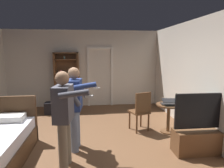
# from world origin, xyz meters

# --- Properties ---
(ground_plane) EXTENTS (7.27, 7.27, 0.00)m
(ground_plane) POSITION_xyz_m (0.00, 0.00, 0.00)
(ground_plane) COLOR brown
(wall_back) EXTENTS (5.57, 0.12, 2.70)m
(wall_back) POSITION_xyz_m (0.00, 3.37, 1.35)
(wall_back) COLOR silver
(wall_back) RESTS_ON ground_plane
(wall_right) EXTENTS (0.12, 6.85, 2.70)m
(wall_right) POSITION_xyz_m (2.72, 0.00, 1.35)
(wall_right) COLOR silver
(wall_right) RESTS_ON ground_plane
(doorway_frame) EXTENTS (0.93, 0.08, 2.13)m
(doorway_frame) POSITION_xyz_m (0.59, 3.29, 1.22)
(doorway_frame) COLOR white
(doorway_frame) RESTS_ON ground_plane
(bookshelf) EXTENTS (0.84, 0.32, 1.93)m
(bookshelf) POSITION_xyz_m (-0.57, 3.14, 1.03)
(bookshelf) COLOR brown
(bookshelf) RESTS_ON ground_plane
(tv_flatscreen) EXTENTS (1.16, 0.40, 1.18)m
(tv_flatscreen) POSITION_xyz_m (2.36, -0.40, 0.34)
(tv_flatscreen) COLOR brown
(tv_flatscreen) RESTS_ON ground_plane
(side_table) EXTENTS (0.61, 0.61, 0.70)m
(side_table) POSITION_xyz_m (2.10, 0.62, 0.47)
(side_table) COLOR brown
(side_table) RESTS_ON ground_plane
(laptop) EXTENTS (0.36, 0.37, 0.16)m
(laptop) POSITION_xyz_m (2.07, 0.58, 0.75)
(laptop) COLOR black
(laptop) RESTS_ON side_table
(bottle_on_table) EXTENTS (0.06, 0.06, 0.28)m
(bottle_on_table) POSITION_xyz_m (2.24, 0.54, 0.82)
(bottle_on_table) COLOR #23552D
(bottle_on_table) RESTS_ON side_table
(wooden_chair) EXTENTS (0.53, 0.53, 0.99)m
(wooden_chair) POSITION_xyz_m (1.45, 0.77, 0.54)
(wooden_chair) COLOR brown
(wooden_chair) RESTS_ON ground_plane
(person_blue_shirt) EXTENTS (0.64, 0.66, 1.64)m
(person_blue_shirt) POSITION_xyz_m (-0.20, -0.61, 0.95)
(person_blue_shirt) COLOR gray
(person_blue_shirt) RESTS_ON ground_plane
(person_striped_shirt) EXTENTS (0.63, 0.63, 1.65)m
(person_striped_shirt) POSITION_xyz_m (-0.07, 0.02, 0.96)
(person_striped_shirt) COLOR slate
(person_striped_shirt) RESTS_ON ground_plane
(suitcase_dark) EXTENTS (0.48, 0.33, 0.37)m
(suitcase_dark) POSITION_xyz_m (-0.97, 2.46, 0.18)
(suitcase_dark) COLOR black
(suitcase_dark) RESTS_ON ground_plane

